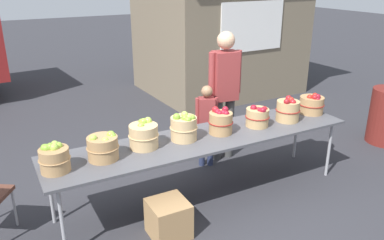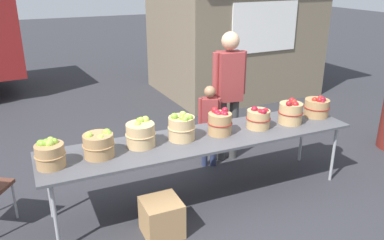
{
  "view_description": "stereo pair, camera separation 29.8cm",
  "coord_description": "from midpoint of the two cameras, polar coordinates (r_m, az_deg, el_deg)",
  "views": [
    {
      "loc": [
        -2.01,
        -3.43,
        2.46
      ],
      "look_at": [
        0.0,
        0.3,
        0.85
      ],
      "focal_mm": 36.8,
      "sensor_mm": 36.0,
      "label": 1
    },
    {
      "loc": [
        -1.74,
        -3.56,
        2.46
      ],
      "look_at": [
        0.0,
        0.3,
        0.85
      ],
      "focal_mm": 36.8,
      "sensor_mm": 36.0,
      "label": 2
    }
  ],
  "objects": [
    {
      "name": "ground_plane",
      "position": [
        4.66,
        3.41,
        -11.05
      ],
      "size": [
        40.0,
        40.0,
        0.0
      ],
      "primitive_type": "plane",
      "color": "#2D2D33"
    },
    {
      "name": "market_table",
      "position": [
        4.33,
        3.61,
        -2.94
      ],
      "size": [
        3.5,
        0.76,
        0.75
      ],
      "color": "#4C4C51",
      "rests_on": "ground"
    },
    {
      "name": "apple_basket_green_0",
      "position": [
        3.81,
        -17.83,
        -4.72
      ],
      "size": [
        0.29,
        0.29,
        0.28
      ],
      "color": "#A87F51",
      "rests_on": "market_table"
    },
    {
      "name": "apple_basket_green_1",
      "position": [
        3.91,
        -11.24,
        -3.55
      ],
      "size": [
        0.31,
        0.31,
        0.27
      ],
      "color": "#A87F51",
      "rests_on": "market_table"
    },
    {
      "name": "apple_basket_green_2",
      "position": [
        4.07,
        -5.38,
        -2.04
      ],
      "size": [
        0.32,
        0.32,
        0.3
      ],
      "color": "tan",
      "rests_on": "market_table"
    },
    {
      "name": "apple_basket_green_3",
      "position": [
        4.2,
        0.54,
        -1.03
      ],
      "size": [
        0.3,
        0.3,
        0.31
      ],
      "color": "tan",
      "rests_on": "market_table"
    },
    {
      "name": "apple_basket_red_0",
      "position": [
        4.37,
        6.01,
        -0.36
      ],
      "size": [
        0.28,
        0.28,
        0.3
      ],
      "color": "#A87F51",
      "rests_on": "market_table"
    },
    {
      "name": "apple_basket_red_1",
      "position": [
        4.62,
        11.48,
        0.24
      ],
      "size": [
        0.28,
        0.28,
        0.26
      ],
      "color": "tan",
      "rests_on": "market_table"
    },
    {
      "name": "apple_basket_red_2",
      "position": [
        4.85,
        15.83,
        1.04
      ],
      "size": [
        0.29,
        0.29,
        0.31
      ],
      "color": "tan",
      "rests_on": "market_table"
    },
    {
      "name": "apple_basket_red_3",
      "position": [
        5.19,
        19.22,
        1.76
      ],
      "size": [
        0.32,
        0.32,
        0.27
      ],
      "color": "#A87F51",
      "rests_on": "market_table"
    },
    {
      "name": "vendor_adult",
      "position": [
        5.21,
        7.01,
        4.75
      ],
      "size": [
        0.46,
        0.27,
        1.75
      ],
      "rotation": [
        0.0,
        0.0,
        3.02
      ],
      "color": "#3F3F3F",
      "rests_on": "ground"
    },
    {
      "name": "child_customer",
      "position": [
        5.09,
        4.21,
        -0.03
      ],
      "size": [
        0.27,
        0.22,
        1.11
      ],
      "rotation": [
        0.0,
        0.0,
        2.73
      ],
      "color": "#262D4C",
      "rests_on": "ground"
    },
    {
      "name": "food_kiosk",
      "position": [
        8.52,
        7.06,
        13.42
      ],
      "size": [
        3.6,
        3.02,
        2.74
      ],
      "rotation": [
        0.0,
        0.0,
        0.04
      ],
      "color": "#726651",
      "rests_on": "ground"
    },
    {
      "name": "produce_crate",
      "position": [
        3.98,
        -2.22,
        -13.99
      ],
      "size": [
        0.37,
        0.37,
        0.37
      ],
      "primitive_type": "cube",
      "color": "#A87F51",
      "rests_on": "ground"
    }
  ]
}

